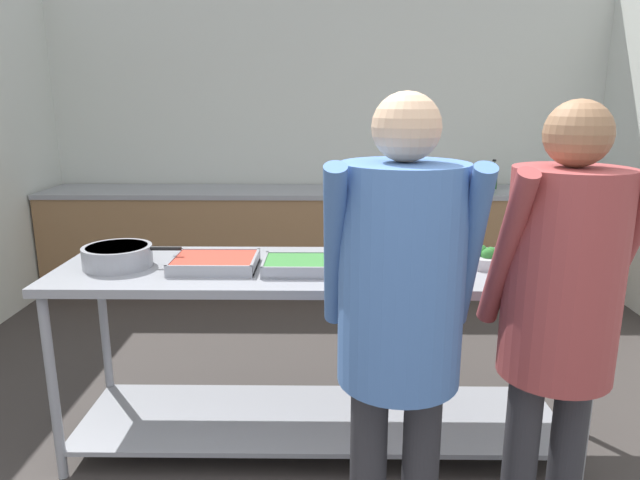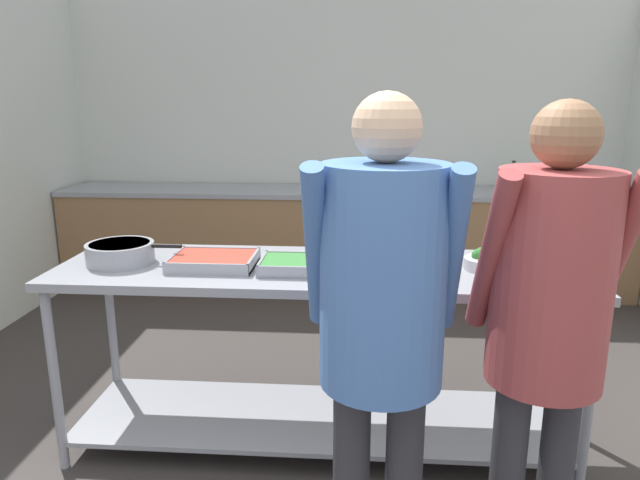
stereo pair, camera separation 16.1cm
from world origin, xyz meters
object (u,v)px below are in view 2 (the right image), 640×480
object	(u,v)px
serving_tray_vegetables	(214,261)
serving_tray_greens	(308,265)
serving_tray_roast	(407,253)
broccoli_bowl	(485,261)
sauce_pan	(121,252)
plate_stack	(546,268)
guest_serving_left	(549,304)
water_bottle	(513,177)
guest_serving_right	(382,304)

from	to	relation	value
serving_tray_vegetables	serving_tray_greens	bearing A→B (deg)	-4.59
serving_tray_roast	broccoli_bowl	distance (m)	0.38
sauce_pan	plate_stack	distance (m)	1.96
serving_tray_greens	guest_serving_left	world-z (taller)	guest_serving_left
guest_serving_left	water_bottle	world-z (taller)	guest_serving_left
serving_tray_vegetables	broccoli_bowl	distance (m)	1.25
sauce_pan	serving_tray_greens	xyz separation A→B (m)	(0.89, -0.06, -0.03)
broccoli_bowl	plate_stack	distance (m)	0.27
broccoli_bowl	water_bottle	world-z (taller)	water_bottle
serving_tray_roast	broccoli_bowl	size ratio (longest dim) A/B	2.21
serving_tray_vegetables	plate_stack	world-z (taller)	serving_tray_vegetables
broccoli_bowl	plate_stack	xyz separation A→B (m)	(0.27, -0.02, -0.02)
broccoli_bowl	serving_tray_vegetables	bearing A→B (deg)	-177.89
sauce_pan	serving_tray_roast	bearing A→B (deg)	8.11
plate_stack	water_bottle	world-z (taller)	water_bottle
sauce_pan	guest_serving_right	distance (m)	1.45
serving_tray_roast	water_bottle	size ratio (longest dim) A/B	1.65
serving_tray_greens	guest_serving_left	bearing A→B (deg)	-38.77
serving_tray_greens	broccoli_bowl	bearing A→B (deg)	5.78
guest_serving_right	water_bottle	distance (m)	3.52
serving_tray_roast	plate_stack	bearing A→B (deg)	-17.45
sauce_pan	plate_stack	bearing A→B (deg)	0.04
serving_tray_vegetables	plate_stack	bearing A→B (deg)	0.91
serving_tray_vegetables	serving_tray_roast	size ratio (longest dim) A/B	0.90
serving_tray_roast	plate_stack	xyz separation A→B (m)	(0.61, -0.19, -0.01)
broccoli_bowl	water_bottle	xyz separation A→B (m)	(0.74, 2.47, 0.06)
serving_tray_vegetables	guest_serving_left	world-z (taller)	guest_serving_left
sauce_pan	serving_tray_vegetables	bearing A→B (deg)	-2.85
water_bottle	guest_serving_right	bearing A→B (deg)	-110.48
broccoli_bowl	sauce_pan	bearing A→B (deg)	-179.21
guest_serving_left	sauce_pan	bearing A→B (deg)	157.04
serving_tray_greens	water_bottle	xyz separation A→B (m)	(1.54, 2.56, 0.07)
serving_tray_greens	guest_serving_left	xyz separation A→B (m)	(0.84, -0.68, 0.09)
serving_tray_greens	broccoli_bowl	world-z (taller)	broccoli_bowl
serving_tray_roast	serving_tray_vegetables	bearing A→B (deg)	-166.57
serving_tray_greens	water_bottle	world-z (taller)	water_bottle
serving_tray_vegetables	broccoli_bowl	world-z (taller)	broccoli_bowl
serving_tray_vegetables	broccoli_bowl	size ratio (longest dim) A/B	2.00
sauce_pan	broccoli_bowl	size ratio (longest dim) A/B	2.37
plate_stack	guest_serving_left	bearing A→B (deg)	-107.02
broccoli_bowl	water_bottle	bearing A→B (deg)	73.41
plate_stack	serving_tray_roast	bearing A→B (deg)	162.55
sauce_pan	water_bottle	size ratio (longest dim) A/B	1.76
serving_tray_roast	guest_serving_right	xyz separation A→B (m)	(-0.15, -1.00, 0.10)
serving_tray_greens	broccoli_bowl	distance (m)	0.81
serving_tray_roast	plate_stack	size ratio (longest dim) A/B	1.56
serving_tray_roast	broccoli_bowl	world-z (taller)	broccoli_bowl
guest_serving_left	water_bottle	xyz separation A→B (m)	(0.70, 3.23, -0.02)
sauce_pan	guest_serving_right	bearing A→B (deg)	-33.83
serving_tray_roast	water_bottle	xyz separation A→B (m)	(1.08, 2.30, 0.07)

